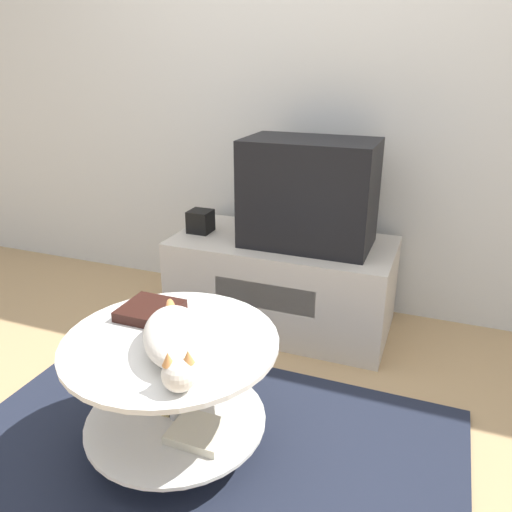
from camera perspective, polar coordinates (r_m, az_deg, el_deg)
ground_plane at (r=2.00m, az=-5.66°, el=-21.27°), size 12.00×12.00×0.00m
wall_back at (r=2.79m, az=7.11°, el=20.23°), size 8.00×0.05×2.60m
rug at (r=2.00m, az=-5.67°, el=-21.06°), size 1.83×1.14×0.02m
tv_stand at (r=2.68m, az=3.00°, el=-3.04°), size 1.14×0.58×0.48m
tv at (r=2.48m, az=6.06°, el=7.14°), size 0.63×0.38×0.53m
speaker at (r=2.72m, az=-6.36°, el=3.97°), size 0.12×0.12×0.12m
coffee_table at (r=1.81m, az=-9.28°, el=-13.95°), size 0.73×0.73×0.46m
dvd_box at (r=1.88m, az=-11.97°, el=-6.13°), size 0.20×0.19×0.04m
cat at (r=1.62m, az=-9.27°, el=-9.28°), size 0.38×0.50×0.13m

